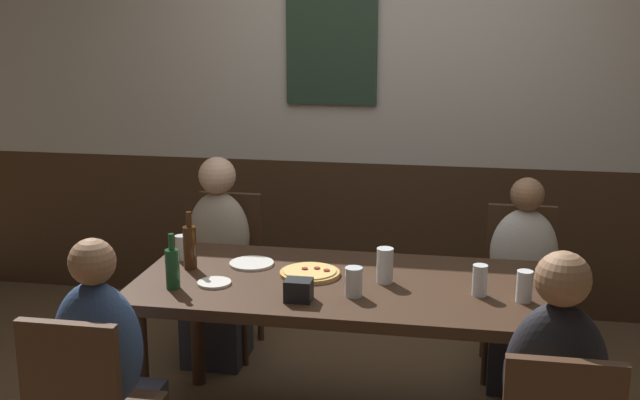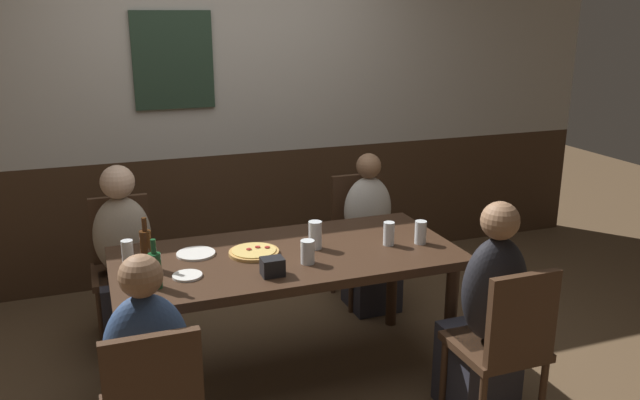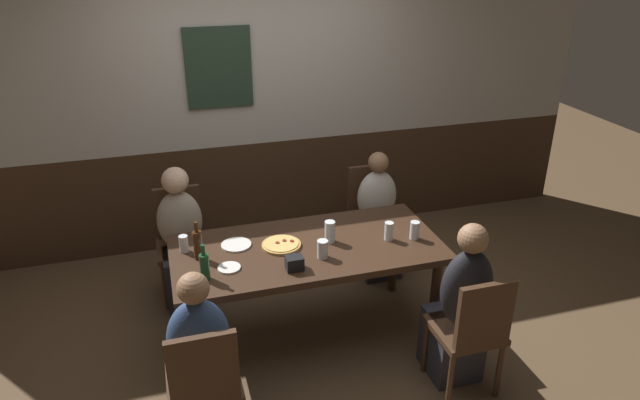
{
  "view_description": "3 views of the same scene",
  "coord_description": "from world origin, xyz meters",
  "px_view_note": "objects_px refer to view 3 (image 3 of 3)",
  "views": [
    {
      "loc": [
        0.47,
        -3.22,
        1.91
      ],
      "look_at": [
        -0.12,
        0.03,
        1.09
      ],
      "focal_mm": 44.12,
      "sensor_mm": 36.0,
      "label": 1
    },
    {
      "loc": [
        -0.95,
        -3.1,
        1.99
      ],
      "look_at": [
        0.15,
        -0.1,
        1.05
      ],
      "focal_mm": 36.07,
      "sensor_mm": 36.0,
      "label": 2
    },
    {
      "loc": [
        -0.88,
        -3.28,
        2.67
      ],
      "look_at": [
        0.08,
        -0.04,
        1.09
      ],
      "focal_mm": 31.86,
      "sensor_mm": 36.0,
      "label": 3
    }
  ],
  "objects_px": {
    "plate_white_large": "(236,245)",
    "pizza": "(281,245)",
    "highball_clear": "(184,245)",
    "beer_bottle_brown": "(198,244)",
    "dining_table": "(307,256)",
    "tumbler_short": "(330,232)",
    "pint_glass_stout": "(389,232)",
    "plate_white_small": "(229,268)",
    "chair_left_near": "(204,382)",
    "person_right_near": "(459,315)",
    "tumbler_water": "(414,231)",
    "chair_right_far": "(371,211)",
    "person_left_far": "(183,248)",
    "condiment_caddy": "(294,263)",
    "person_left_near": "(202,367)",
    "pint_glass_pale": "(323,250)",
    "chair_left_far": "(181,236)",
    "chair_right_near": "(472,328)",
    "person_right_far": "(378,224)",
    "beer_bottle_green": "(205,266)"
  },
  "relations": [
    {
      "from": "person_right_far",
      "to": "condiment_caddy",
      "type": "relative_size",
      "value": 9.79
    },
    {
      "from": "person_right_near",
      "to": "highball_clear",
      "type": "relative_size",
      "value": 9.86
    },
    {
      "from": "person_left_far",
      "to": "tumbler_short",
      "type": "distance_m",
      "value": 1.23
    },
    {
      "from": "chair_left_far",
      "to": "condiment_caddy",
      "type": "relative_size",
      "value": 8.0
    },
    {
      "from": "person_left_near",
      "to": "tumbler_short",
      "type": "distance_m",
      "value": 1.26
    },
    {
      "from": "chair_left_near",
      "to": "person_left_near",
      "type": "xyz_separation_m",
      "value": [
        0.0,
        0.16,
        -0.04
      ]
    },
    {
      "from": "highball_clear",
      "to": "tumbler_water",
      "type": "distance_m",
      "value": 1.58
    },
    {
      "from": "person_left_near",
      "to": "pint_glass_stout",
      "type": "relative_size",
      "value": 8.38
    },
    {
      "from": "tumbler_water",
      "to": "beer_bottle_brown",
      "type": "relative_size",
      "value": 0.49
    },
    {
      "from": "highball_clear",
      "to": "pint_glass_stout",
      "type": "height_order",
      "value": "pint_glass_stout"
    },
    {
      "from": "person_right_far",
      "to": "pizza",
      "type": "relative_size",
      "value": 3.99
    },
    {
      "from": "person_right_far",
      "to": "tumbler_short",
      "type": "distance_m",
      "value": 1.0
    },
    {
      "from": "chair_right_near",
      "to": "beer_bottle_brown",
      "type": "xyz_separation_m",
      "value": [
        -1.54,
        0.9,
        0.35
      ]
    },
    {
      "from": "condiment_caddy",
      "to": "plate_white_small",
      "type": "bearing_deg",
      "value": 162.59
    },
    {
      "from": "pint_glass_stout",
      "to": "plate_white_small",
      "type": "bearing_deg",
      "value": -176.61
    },
    {
      "from": "pint_glass_pale",
      "to": "beer_bottle_green",
      "type": "height_order",
      "value": "beer_bottle_green"
    },
    {
      "from": "person_right_near",
      "to": "dining_table",
      "type": "bearing_deg",
      "value": 139.56
    },
    {
      "from": "chair_left_far",
      "to": "tumbler_short",
      "type": "xyz_separation_m",
      "value": [
        0.98,
        -0.84,
        0.32
      ]
    },
    {
      "from": "person_left_near",
      "to": "person_right_near",
      "type": "xyz_separation_m",
      "value": [
        1.62,
        -0.0,
        0.02
      ]
    },
    {
      "from": "highball_clear",
      "to": "plate_white_large",
      "type": "height_order",
      "value": "highball_clear"
    },
    {
      "from": "chair_left_far",
      "to": "pint_glass_pale",
      "type": "bearing_deg",
      "value": -49.81
    },
    {
      "from": "condiment_caddy",
      "to": "person_left_far",
      "type": "bearing_deg",
      "value": 124.4
    },
    {
      "from": "chair_right_near",
      "to": "person_right_far",
      "type": "relative_size",
      "value": 0.82
    },
    {
      "from": "chair_left_far",
      "to": "plate_white_small",
      "type": "height_order",
      "value": "chair_left_far"
    },
    {
      "from": "pint_glass_stout",
      "to": "plate_white_large",
      "type": "bearing_deg",
      "value": 168.12
    },
    {
      "from": "chair_right_near",
      "to": "person_right_far",
      "type": "height_order",
      "value": "person_right_far"
    },
    {
      "from": "person_right_far",
      "to": "tumbler_water",
      "type": "relative_size",
      "value": 8.25
    },
    {
      "from": "chair_left_far",
      "to": "chair_right_far",
      "type": "xyz_separation_m",
      "value": [
        1.62,
        0.0,
        0.0
      ]
    },
    {
      "from": "chair_left_near",
      "to": "tumbler_water",
      "type": "relative_size",
      "value": 6.74
    },
    {
      "from": "chair_right_far",
      "to": "person_left_near",
      "type": "relative_size",
      "value": 0.79
    },
    {
      "from": "pint_glass_pale",
      "to": "condiment_caddy",
      "type": "height_order",
      "value": "pint_glass_pale"
    },
    {
      "from": "dining_table",
      "to": "tumbler_short",
      "type": "distance_m",
      "value": 0.23
    },
    {
      "from": "chair_right_near",
      "to": "person_left_near",
      "type": "distance_m",
      "value": 1.63
    },
    {
      "from": "dining_table",
      "to": "person_left_near",
      "type": "height_order",
      "value": "person_left_near"
    },
    {
      "from": "beer_bottle_brown",
      "to": "person_left_near",
      "type": "bearing_deg",
      "value": -96.54
    },
    {
      "from": "person_right_near",
      "to": "plate_white_large",
      "type": "xyz_separation_m",
      "value": [
        -1.28,
        0.84,
        0.26
      ]
    },
    {
      "from": "dining_table",
      "to": "highball_clear",
      "type": "height_order",
      "value": "highball_clear"
    },
    {
      "from": "chair_left_far",
      "to": "person_right_near",
      "type": "bearing_deg",
      "value": -43.61
    },
    {
      "from": "highball_clear",
      "to": "pizza",
      "type": "bearing_deg",
      "value": -10.42
    },
    {
      "from": "chair_right_far",
      "to": "dining_table",
      "type": "bearing_deg",
      "value": -133.53
    },
    {
      "from": "plate_white_large",
      "to": "pizza",
      "type": "bearing_deg",
      "value": -18.25
    },
    {
      "from": "chair_right_far",
      "to": "person_left_far",
      "type": "bearing_deg",
      "value": -174.26
    },
    {
      "from": "dining_table",
      "to": "chair_right_far",
      "type": "relative_size",
      "value": 2.09
    },
    {
      "from": "person_right_near",
      "to": "chair_left_near",
      "type": "bearing_deg",
      "value": -174.28
    },
    {
      "from": "person_right_near",
      "to": "tumbler_water",
      "type": "distance_m",
      "value": 0.66
    },
    {
      "from": "person_left_far",
      "to": "person_left_near",
      "type": "height_order",
      "value": "person_left_far"
    },
    {
      "from": "dining_table",
      "to": "chair_left_near",
      "type": "xyz_separation_m",
      "value": [
        -0.81,
        -0.85,
        -0.17
      ]
    },
    {
      "from": "person_left_far",
      "to": "highball_clear",
      "type": "bearing_deg",
      "value": -90.21
    },
    {
      "from": "highball_clear",
      "to": "beer_bottle_brown",
      "type": "relative_size",
      "value": 0.43
    },
    {
      "from": "pint_glass_stout",
      "to": "beer_bottle_green",
      "type": "xyz_separation_m",
      "value": [
        -1.28,
        -0.15,
        0.04
      ]
    }
  ]
}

